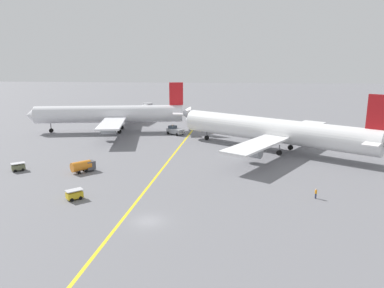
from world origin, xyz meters
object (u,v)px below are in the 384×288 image
(pushback_tug, at_px, (175,130))
(gse_baggage_cart_trailing, at_px, (18,167))
(airliner_at_gate_left, at_px, (111,114))
(gse_baggage_cart_near_cluster, at_px, (75,195))
(airliner_being_pushed, at_px, (274,131))
(jet_bridge, at_px, (143,109))
(ground_crew_marshaller_foreground, at_px, (316,193))
(gse_fuel_bowser_stubby, at_px, (83,166))

(pushback_tug, xyz_separation_m, gse_baggage_cart_trailing, (-27.90, -40.32, -0.40))
(airliner_at_gate_left, height_order, gse_baggage_cart_near_cluster, airliner_at_gate_left)
(gse_baggage_cart_near_cluster, bearing_deg, airliner_being_pushed, 44.49)
(gse_baggage_cart_near_cluster, xyz_separation_m, jet_bridge, (-6.01, 80.64, 3.19))
(airliner_being_pushed, bearing_deg, airliner_at_gate_left, 156.83)
(airliner_being_pushed, distance_m, ground_crew_marshaller_foreground, 33.26)
(airliner_being_pushed, distance_m, gse_fuel_bowser_stubby, 47.26)
(airliner_at_gate_left, height_order, airliner_being_pushed, airliner_being_pushed)
(gse_baggage_cart_near_cluster, xyz_separation_m, ground_crew_marshaller_foreground, (40.55, 4.04, 0.04))
(gse_fuel_bowser_stubby, xyz_separation_m, ground_crew_marshaller_foreground, (44.74, -11.00, -0.43))
(gse_fuel_bowser_stubby, xyz_separation_m, jet_bridge, (-1.82, 65.60, 2.72))
(gse_baggage_cart_near_cluster, bearing_deg, ground_crew_marshaller_foreground, 5.68)
(airliner_at_gate_left, bearing_deg, pushback_tug, -7.69)
(airliner_being_pushed, relative_size, gse_fuel_bowser_stubby, 10.49)
(airliner_being_pushed, distance_m, gse_baggage_cart_trailing, 60.18)
(jet_bridge, bearing_deg, gse_baggage_cart_trailing, -100.45)
(ground_crew_marshaller_foreground, relative_size, jet_bridge, 0.10)
(airliner_being_pushed, xyz_separation_m, gse_baggage_cart_near_cluster, (-37.54, -36.87, -4.35))
(gse_baggage_cart_trailing, relative_size, ground_crew_marshaller_foreground, 1.81)
(airliner_at_gate_left, height_order, gse_baggage_cart_trailing, airliner_at_gate_left)
(pushback_tug, bearing_deg, jet_bridge, 121.42)
(pushback_tug, relative_size, jet_bridge, 0.44)
(gse_fuel_bowser_stubby, bearing_deg, pushback_tug, 70.78)
(gse_baggage_cart_trailing, height_order, jet_bridge, jet_bridge)
(gse_fuel_bowser_stubby, bearing_deg, gse_baggage_cart_trailing, -178.20)
(airliner_at_gate_left, distance_m, pushback_tug, 21.54)
(airliner_being_pushed, height_order, jet_bridge, airliner_being_pushed)
(gse_baggage_cart_near_cluster, height_order, ground_crew_marshaller_foreground, ground_crew_marshaller_foreground)
(gse_fuel_bowser_stubby, bearing_deg, ground_crew_marshaller_foreground, -13.81)
(airliner_being_pushed, bearing_deg, gse_baggage_cart_trailing, -158.21)
(pushback_tug, height_order, ground_crew_marshaller_foreground, pushback_tug)
(airliner_being_pushed, distance_m, gse_baggage_cart_near_cluster, 52.80)
(gse_fuel_bowser_stubby, height_order, jet_bridge, jet_bridge)
(gse_baggage_cart_trailing, bearing_deg, ground_crew_marshaller_foreground, -10.19)
(gse_fuel_bowser_stubby, height_order, gse_baggage_cart_near_cluster, gse_fuel_bowser_stubby)
(airliner_at_gate_left, relative_size, pushback_tug, 6.77)
(ground_crew_marshaller_foreground, bearing_deg, airliner_at_gate_left, 133.95)
(airliner_at_gate_left, relative_size, jet_bridge, 2.95)
(ground_crew_marshaller_foreground, bearing_deg, gse_baggage_cart_near_cluster, -174.32)
(jet_bridge, bearing_deg, airliner_at_gate_left, -102.80)
(airliner_at_gate_left, distance_m, jet_bridge, 23.54)
(airliner_being_pushed, relative_size, gse_baggage_cart_trailing, 16.20)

